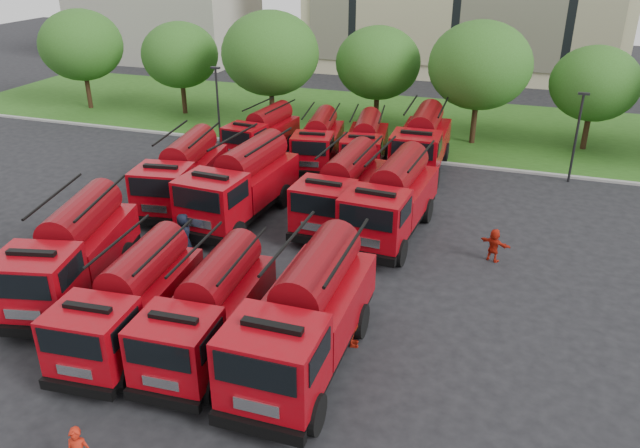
# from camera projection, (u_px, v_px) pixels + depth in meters

# --- Properties ---
(ground) EXTENTS (140.00, 140.00, 0.00)m
(ground) POSITION_uv_depth(u_px,v_px,m) (250.00, 298.00, 24.24)
(ground) COLOR black
(ground) RESTS_ON ground
(lawn) EXTENTS (70.00, 16.00, 0.12)m
(lawn) POSITION_uv_depth(u_px,v_px,m) (395.00, 122.00, 46.51)
(lawn) COLOR #204913
(lawn) RESTS_ON ground
(curb) EXTENTS (70.00, 0.30, 0.14)m
(curb) POSITION_uv_depth(u_px,v_px,m) (367.00, 155.00, 39.56)
(curb) COLOR gray
(curb) RESTS_ON ground
(side_building) EXTENTS (18.00, 12.00, 10.00)m
(side_building) POSITION_uv_depth(u_px,v_px,m) (165.00, 11.00, 68.57)
(side_building) COLOR gray
(side_building) RESTS_ON ground
(tree_0) EXTENTS (6.30, 6.30, 7.70)m
(tree_0) POSITION_uv_depth(u_px,v_px,m) (81.00, 45.00, 47.95)
(tree_0) COLOR #382314
(tree_0) RESTS_ON ground
(tree_1) EXTENTS (5.71, 5.71, 6.98)m
(tree_1) POSITION_uv_depth(u_px,v_px,m) (180.00, 55.00, 46.68)
(tree_1) COLOR #382314
(tree_1) RESTS_ON ground
(tree_2) EXTENTS (6.72, 6.72, 8.22)m
(tree_2) POSITION_uv_depth(u_px,v_px,m) (270.00, 53.00, 42.73)
(tree_2) COLOR #382314
(tree_2) RESTS_ON ground
(tree_3) EXTENTS (5.88, 5.88, 7.19)m
(tree_3) POSITION_uv_depth(u_px,v_px,m) (378.00, 63.00, 43.12)
(tree_3) COLOR #382314
(tree_3) RESTS_ON ground
(tree_4) EXTENTS (6.55, 6.55, 8.01)m
(tree_4) POSITION_uv_depth(u_px,v_px,m) (480.00, 65.00, 39.57)
(tree_4) COLOR #382314
(tree_4) RESTS_ON ground
(tree_5) EXTENTS (5.46, 5.46, 6.68)m
(tree_5) POSITION_uv_depth(u_px,v_px,m) (595.00, 84.00, 38.77)
(tree_5) COLOR #382314
(tree_5) RESTS_ON ground
(lamp_post_0) EXTENTS (0.60, 0.25, 5.11)m
(lamp_post_0) POSITION_uv_depth(u_px,v_px,m) (218.00, 101.00, 40.66)
(lamp_post_0) COLOR black
(lamp_post_0) RESTS_ON ground
(lamp_post_1) EXTENTS (0.60, 0.25, 5.11)m
(lamp_post_1) POSITION_uv_depth(u_px,v_px,m) (577.00, 133.00, 34.27)
(lamp_post_1) COLOR black
(lamp_post_1) RESTS_ON ground
(fire_truck_0) EXTENTS (4.29, 8.02, 3.47)m
(fire_truck_0) POSITION_uv_depth(u_px,v_px,m) (72.00, 251.00, 23.99)
(fire_truck_0) COLOR black
(fire_truck_0) RESTS_ON ground
(fire_truck_1) EXTENTS (3.00, 7.11, 3.16)m
(fire_truck_1) POSITION_uv_depth(u_px,v_px,m) (131.00, 300.00, 21.10)
(fire_truck_1) COLOR black
(fire_truck_1) RESTS_ON ground
(fire_truck_2) EXTENTS (2.83, 7.01, 3.13)m
(fire_truck_2) POSITION_uv_depth(u_px,v_px,m) (209.00, 309.00, 20.61)
(fire_truck_2) COLOR black
(fire_truck_2) RESTS_ON ground
(fire_truck_3) EXTENTS (2.97, 8.00, 3.64)m
(fire_truck_3) POSITION_uv_depth(u_px,v_px,m) (305.00, 315.00, 19.82)
(fire_truck_3) COLOR black
(fire_truck_3) RESTS_ON ground
(fire_truck_4) EXTENTS (3.62, 7.71, 3.38)m
(fire_truck_4) POSITION_uv_depth(u_px,v_px,m) (183.00, 173.00, 31.93)
(fire_truck_4) COLOR black
(fire_truck_4) RESTS_ON ground
(fire_truck_5) EXTENTS (3.34, 8.12, 3.62)m
(fire_truck_5) POSITION_uv_depth(u_px,v_px,m) (241.00, 183.00, 30.28)
(fire_truck_5) COLOR black
(fire_truck_5) RESTS_ON ground
(fire_truck_6) EXTENTS (2.97, 7.50, 3.37)m
(fire_truck_6) POSITION_uv_depth(u_px,v_px,m) (342.00, 189.00, 29.96)
(fire_truck_6) COLOR black
(fire_truck_6) RESTS_ON ground
(fire_truck_7) EXTENTS (3.25, 7.92, 3.53)m
(fire_truck_7) POSITION_uv_depth(u_px,v_px,m) (392.00, 199.00, 28.63)
(fire_truck_7) COLOR black
(fire_truck_7) RESTS_ON ground
(fire_truck_8) EXTENTS (2.90, 6.58, 2.91)m
(fire_truck_8) POSITION_uv_depth(u_px,v_px,m) (263.00, 132.00, 39.21)
(fire_truck_8) COLOR black
(fire_truck_8) RESTS_ON ground
(fire_truck_9) EXTENTS (3.25, 6.81, 2.98)m
(fire_truck_9) POSITION_uv_depth(u_px,v_px,m) (319.00, 141.00, 37.57)
(fire_truck_9) COLOR black
(fire_truck_9) RESTS_ON ground
(fire_truck_10) EXTENTS (3.25, 6.87, 3.00)m
(fire_truck_10) POSITION_uv_depth(u_px,v_px,m) (365.00, 144.00, 36.98)
(fire_truck_10) COLOR black
(fire_truck_10) RESTS_ON ground
(fire_truck_11) EXTENTS (3.03, 7.75, 3.49)m
(fire_truck_11) POSITION_uv_depth(u_px,v_px,m) (422.00, 141.00, 36.57)
(fire_truck_11) COLOR black
(fire_truck_11) RESTS_ON ground
(firefighter_1) EXTENTS (0.90, 0.58, 1.74)m
(firefighter_1) POSITION_uv_depth(u_px,v_px,m) (223.00, 388.00, 19.42)
(firefighter_1) COLOR black
(firefighter_1) RESTS_ON ground
(firefighter_2) EXTENTS (0.81, 1.11, 1.70)m
(firefighter_2) POSITION_uv_depth(u_px,v_px,m) (353.00, 345.00, 21.44)
(firefighter_2) COLOR #AA1C0D
(firefighter_2) RESTS_ON ground
(firefighter_3) EXTENTS (1.24, 0.81, 1.77)m
(firefighter_3) POSITION_uv_depth(u_px,v_px,m) (306.00, 372.00, 20.11)
(firefighter_3) COLOR black
(firefighter_3) RESTS_ON ground
(firefighter_4) EXTENTS (1.01, 1.12, 1.92)m
(firefighter_4) POSITION_uv_depth(u_px,v_px,m) (186.00, 254.00, 27.54)
(firefighter_4) COLOR black
(firefighter_4) RESTS_ON ground
(firefighter_5) EXTENTS (1.50, 1.08, 1.49)m
(firefighter_5) POSITION_uv_depth(u_px,v_px,m) (492.00, 260.00, 26.98)
(firefighter_5) COLOR #AA1C0D
(firefighter_5) RESTS_ON ground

